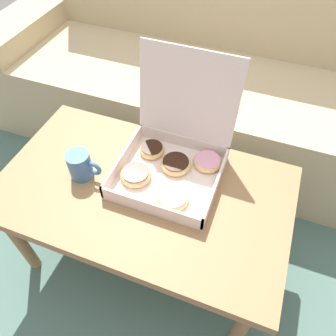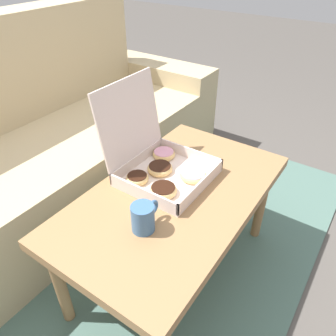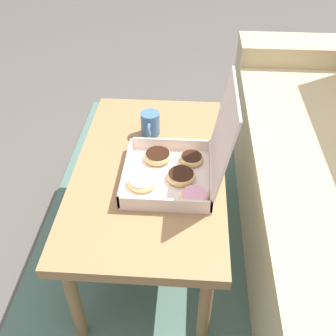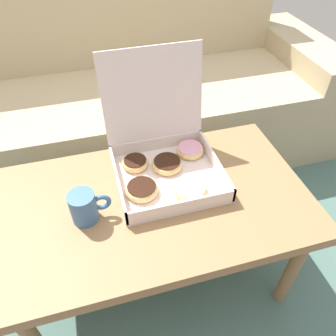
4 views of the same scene
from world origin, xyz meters
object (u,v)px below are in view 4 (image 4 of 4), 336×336
couch (116,99)px  pastry_box (164,157)px  coffee_mug (85,207)px  coffee_table (155,209)px

couch → pastry_box: (0.06, -0.73, 0.20)m
pastry_box → coffee_mug: (-0.27, -0.13, -0.01)m
coffee_table → pastry_box: (0.06, 0.12, 0.11)m
coffee_table → coffee_mug: size_ratio=8.10×
couch → coffee_table: couch is taller
pastry_box → coffee_mug: bearing=-153.6°
couch → coffee_mug: (-0.21, -0.87, 0.19)m
coffee_table → pastry_box: size_ratio=2.63×
couch → coffee_table: bearing=-90.0°
couch → coffee_mug: bearing=-103.6°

